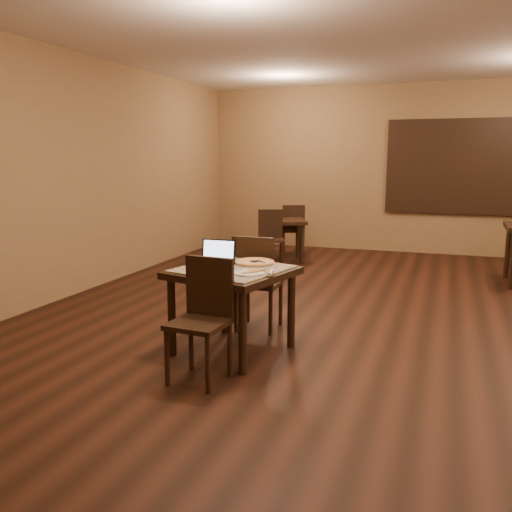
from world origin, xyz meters
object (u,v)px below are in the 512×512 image
at_px(tiled_table, 233,280).
at_px(chair_main_near, 204,312).
at_px(other_table_b, 282,226).
at_px(pizza_pan, 255,264).
at_px(other_table_b_chair_near, 271,235).
at_px(chair_main_far, 256,278).
at_px(other_table_b_chair_far, 293,227).
at_px(laptop, 216,258).

distance_m(tiled_table, chair_main_near, 0.63).
height_order(chair_main_near, other_table_b, chair_main_near).
bearing_deg(other_table_b, chair_main_near, -103.14).
relative_size(chair_main_near, pizza_pan, 2.61).
height_order(tiled_table, pizza_pan, pizza_pan).
bearing_deg(other_table_b_chair_near, pizza_pan, -97.20).
bearing_deg(chair_main_near, other_table_b_chair_near, 105.77).
xyz_separation_m(chair_main_far, other_table_b_chair_far, (-0.81, 4.20, -0.04)).
height_order(tiled_table, chair_main_near, chair_main_near).
xyz_separation_m(chair_main_near, other_table_b_chair_far, (-0.81, 5.43, -0.03)).
height_order(tiled_table, chair_main_far, chair_main_far).
bearing_deg(other_table_b_chair_near, chair_main_far, -97.41).
height_order(pizza_pan, other_table_b_chair_far, other_table_b_chair_far).
xyz_separation_m(pizza_pan, other_table_b_chair_far, (-0.93, 4.58, -0.26)).
distance_m(other_table_b, other_table_b_chair_near, 0.54).
bearing_deg(tiled_table, chair_main_near, -74.87).
relative_size(laptop, other_table_b, 0.34).
xyz_separation_m(chair_main_far, other_table_b, (-0.84, 3.67, 0.03)).
bearing_deg(other_table_b_chair_far, tiled_table, 76.60).
relative_size(chair_main_near, laptop, 2.92).
xyz_separation_m(chair_main_near, chair_main_far, (-0.00, 1.23, 0.01)).
xyz_separation_m(chair_main_far, pizza_pan, (0.12, -0.38, 0.22)).
distance_m(pizza_pan, other_table_b_chair_far, 4.68).
xyz_separation_m(other_table_b, other_table_b_chair_far, (0.03, 0.53, -0.07)).
bearing_deg(other_table_b, other_table_b_chair_near, -116.23).
xyz_separation_m(tiled_table, chair_main_near, (0.01, -0.62, -0.12)).
relative_size(tiled_table, other_table_b_chair_far, 1.25).
height_order(chair_main_near, other_table_b_chair_far, chair_main_near).
xyz_separation_m(laptop, other_table_b_chair_far, (-0.61, 4.72, -0.31)).
height_order(laptop, other_table_b, laptop).
relative_size(chair_main_near, chair_main_far, 0.99).
distance_m(chair_main_far, other_table_b, 3.77).
height_order(chair_main_near, pizza_pan, chair_main_near).
xyz_separation_m(tiled_table, laptop, (-0.20, 0.10, 0.16)).
height_order(chair_main_near, laptop, laptop).
distance_m(other_table_b, other_table_b_chair_far, 0.54).
distance_m(tiled_table, chair_main_far, 0.63).
xyz_separation_m(laptop, other_table_b, (-0.64, 4.19, -0.24)).
distance_m(pizza_pan, other_table_b_chair_near, 3.66).
distance_m(other_table_b_chair_near, other_table_b_chair_far, 1.06).
distance_m(laptop, other_table_b_chair_near, 3.73).
distance_m(tiled_table, other_table_b_chair_far, 4.89).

